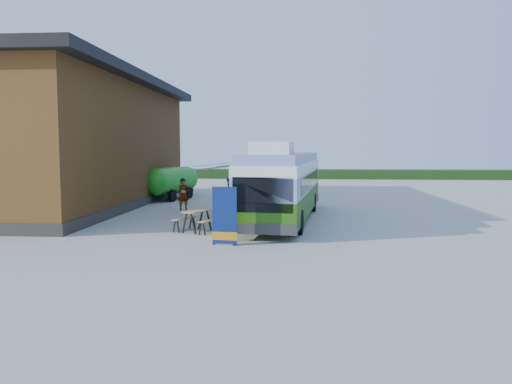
# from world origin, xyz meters

# --- Properties ---
(ground) EXTENTS (100.00, 100.00, 0.00)m
(ground) POSITION_xyz_m (0.00, 0.00, 0.00)
(ground) COLOR #BCB7AD
(ground) RESTS_ON ground
(barn) EXTENTS (9.60, 21.20, 7.50)m
(barn) POSITION_xyz_m (-10.50, 10.00, 3.59)
(barn) COLOR brown
(barn) RESTS_ON ground
(hedge) EXTENTS (40.00, 3.00, 1.00)m
(hedge) POSITION_xyz_m (8.00, 38.00, 0.50)
(hedge) COLOR #264419
(hedge) RESTS_ON ground
(bus) EXTENTS (3.78, 12.00, 3.63)m
(bus) POSITION_xyz_m (1.86, 5.15, 1.73)
(bus) COLOR #316A11
(bus) RESTS_ON ground
(awning) EXTENTS (3.04, 4.42, 0.52)m
(awning) POSITION_xyz_m (-0.38, 5.00, 2.64)
(awning) COLOR white
(awning) RESTS_ON ground
(banner) EXTENTS (0.89, 0.25, 2.05)m
(banner) POSITION_xyz_m (-0.07, -1.18, 0.84)
(banner) COLOR navy
(banner) RESTS_ON ground
(picnic_table) EXTENTS (1.94, 1.85, 0.87)m
(picnic_table) POSITION_xyz_m (-1.58, 1.55, 0.65)
(picnic_table) COLOR #A8774F
(picnic_table) RESTS_ON ground
(person_a) EXTENTS (0.76, 0.67, 1.74)m
(person_a) POSITION_xyz_m (-3.70, 8.57, 0.87)
(person_a) COLOR #999999
(person_a) RESTS_ON ground
(person_b) EXTENTS (0.83, 0.98, 1.77)m
(person_b) POSITION_xyz_m (-1.18, 8.66, 0.89)
(person_b) COLOR #999999
(person_b) RESTS_ON ground
(slurry_tanker) EXTENTS (2.72, 5.63, 2.14)m
(slurry_tanker) POSITION_xyz_m (-5.70, 13.95, 1.23)
(slurry_tanker) COLOR #21911A
(slurry_tanker) RESTS_ON ground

